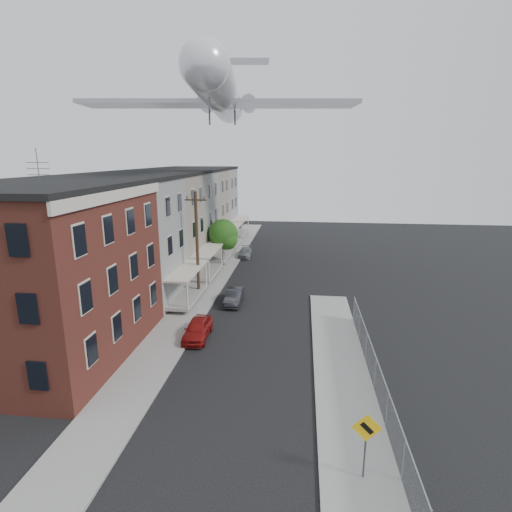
{
  "coord_description": "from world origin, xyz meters",
  "views": [
    {
      "loc": [
        3.07,
        -13.83,
        11.72
      ],
      "look_at": [
        0.75,
        6.09,
        6.72
      ],
      "focal_mm": 28.0,
      "sensor_mm": 36.0,
      "label": 1
    }
  ],
  "objects": [
    {
      "name": "warning_sign",
      "position": [
        5.6,
        -1.03,
        1.88
      ],
      "size": [
        1.1,
        0.11,
        2.8
      ],
      "color": "#515156",
      "rests_on": "ground"
    },
    {
      "name": "car_far",
      "position": [
        -3.6,
        32.38,
        0.53
      ],
      "size": [
        1.67,
        3.74,
        1.07
      ],
      "primitive_type": "imported",
      "rotation": [
        0.0,
        0.0,
        0.05
      ],
      "color": "slate",
      "rests_on": "ground"
    },
    {
      "name": "sidewalk_right",
      "position": [
        5.5,
        6.0,
        0.06
      ],
      "size": [
        3.0,
        26.0,
        0.12
      ],
      "primitive_type": "cube",
      "color": "gray",
      "rests_on": "ground"
    },
    {
      "name": "sidewalk_left",
      "position": [
        -5.5,
        24.0,
        0.06
      ],
      "size": [
        3.0,
        62.0,
        0.12
      ],
      "primitive_type": "cube",
      "color": "gray",
      "rests_on": "ground"
    },
    {
      "name": "car_near",
      "position": [
        -3.6,
        10.01,
        0.65
      ],
      "size": [
        1.63,
        3.84,
        1.29
      ],
      "primitive_type": "imported",
      "rotation": [
        0.0,
        0.0,
        0.03
      ],
      "color": "maroon",
      "rests_on": "ground"
    },
    {
      "name": "row_house_e",
      "position": [
        -11.96,
        44.5,
        5.13
      ],
      "size": [
        11.98,
        7.0,
        10.3
      ],
      "color": "gray",
      "rests_on": "ground"
    },
    {
      "name": "corner_building",
      "position": [
        -12.0,
        7.0,
        5.16
      ],
      "size": [
        10.31,
        12.3,
        12.15
      ],
      "color": "#371811",
      "rests_on": "ground"
    },
    {
      "name": "row_house_d",
      "position": [
        -11.96,
        37.5,
        5.13
      ],
      "size": [
        11.98,
        7.0,
        10.3
      ],
      "color": "gray",
      "rests_on": "ground"
    },
    {
      "name": "utility_pole",
      "position": [
        -5.6,
        18.0,
        4.67
      ],
      "size": [
        1.8,
        0.26,
        9.0
      ],
      "color": "black",
      "rests_on": "ground"
    },
    {
      "name": "car_mid",
      "position": [
        -2.29,
        16.67,
        0.6
      ],
      "size": [
        1.36,
        3.7,
        1.21
      ],
      "primitive_type": "imported",
      "rotation": [
        0.0,
        0.0,
        0.02
      ],
      "color": "black",
      "rests_on": "ground"
    },
    {
      "name": "ground",
      "position": [
        0.0,
        0.0,
        0.0
      ],
      "size": [
        120.0,
        120.0,
        0.0
      ],
      "primitive_type": "plane",
      "color": "black",
      "rests_on": "ground"
    },
    {
      "name": "curb_left",
      "position": [
        -4.05,
        24.0,
        0.07
      ],
      "size": [
        0.15,
        62.0,
        0.14
      ],
      "primitive_type": "cube",
      "color": "gray",
      "rests_on": "ground"
    },
    {
      "name": "row_house_c",
      "position": [
        -11.96,
        30.5,
        5.13
      ],
      "size": [
        11.98,
        7.0,
        10.3
      ],
      "color": "gray",
      "rests_on": "ground"
    },
    {
      "name": "row_house_b",
      "position": [
        -11.96,
        23.5,
        5.13
      ],
      "size": [
        11.98,
        7.0,
        10.3
      ],
      "color": "gray",
      "rests_on": "ground"
    },
    {
      "name": "airplane",
      "position": [
        -5.17,
        27.47,
        17.66
      ],
      "size": [
        25.96,
        29.64,
        8.54
      ],
      "color": "silver",
      "rests_on": "ground"
    },
    {
      "name": "street_tree",
      "position": [
        -5.27,
        27.92,
        3.45
      ],
      "size": [
        3.22,
        3.2,
        5.2
      ],
      "color": "black",
      "rests_on": "ground"
    },
    {
      "name": "row_house_a",
      "position": [
        -11.96,
        16.5,
        5.13
      ],
      "size": [
        11.98,
        7.0,
        10.3
      ],
      "color": "gray",
      "rests_on": "ground"
    },
    {
      "name": "chainlink_fence",
      "position": [
        7.0,
        5.0,
        1.0
      ],
      "size": [
        0.06,
        18.06,
        1.9
      ],
      "color": "gray",
      "rests_on": "ground"
    },
    {
      "name": "curb_right",
      "position": [
        4.05,
        6.0,
        0.07
      ],
      "size": [
        0.15,
        26.0,
        0.14
      ],
      "primitive_type": "cube",
      "color": "gray",
      "rests_on": "ground"
    }
  ]
}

